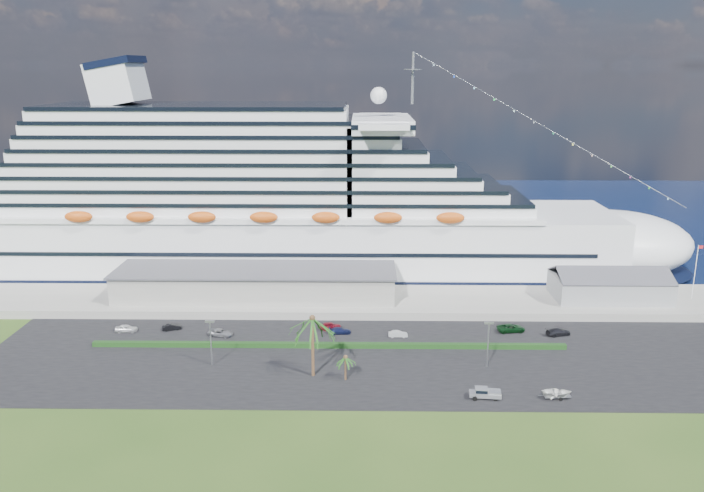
{
  "coord_description": "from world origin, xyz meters",
  "views": [
    {
      "loc": [
        -1.85,
        -102.36,
        50.84
      ],
      "look_at": [
        -3.82,
        30.0,
        15.97
      ],
      "focal_mm": 35.0,
      "sensor_mm": 36.0,
      "label": 1
    }
  ],
  "objects_px": {
    "cruise_ship": "(283,208)",
    "boat_trailer": "(557,393)",
    "parked_car_3": "(340,331)",
    "pickup_truck": "(485,393)"
  },
  "relations": [
    {
      "from": "boat_trailer",
      "to": "cruise_ship",
      "type": "bearing_deg",
      "value": 126.71
    },
    {
      "from": "parked_car_3",
      "to": "cruise_ship",
      "type": "bearing_deg",
      "value": 14.82
    },
    {
      "from": "cruise_ship",
      "to": "boat_trailer",
      "type": "xyz_separation_m",
      "value": [
        50.49,
        -67.71,
        -15.57
      ]
    },
    {
      "from": "cruise_ship",
      "to": "boat_trailer",
      "type": "height_order",
      "value": "cruise_ship"
    },
    {
      "from": "parked_car_3",
      "to": "pickup_truck",
      "type": "height_order",
      "value": "pickup_truck"
    },
    {
      "from": "parked_car_3",
      "to": "pickup_truck",
      "type": "bearing_deg",
      "value": -144.09
    },
    {
      "from": "pickup_truck",
      "to": "boat_trailer",
      "type": "bearing_deg",
      "value": 0.34
    },
    {
      "from": "cruise_ship",
      "to": "pickup_truck",
      "type": "bearing_deg",
      "value": -60.03
    },
    {
      "from": "parked_car_3",
      "to": "pickup_truck",
      "type": "relative_size",
      "value": 0.83
    },
    {
      "from": "cruise_ship",
      "to": "boat_trailer",
      "type": "relative_size",
      "value": 35.69
    }
  ]
}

